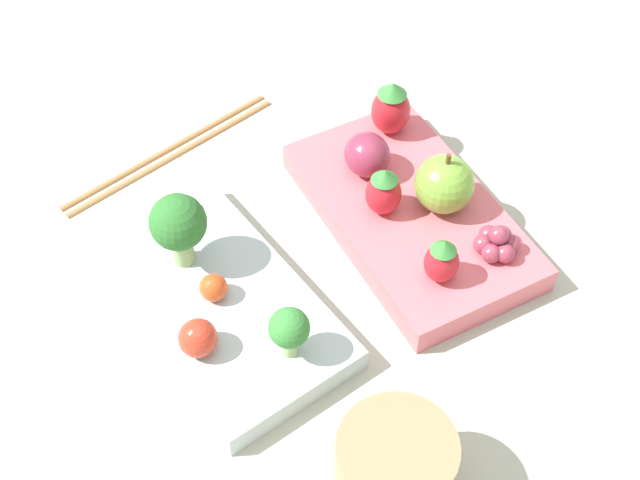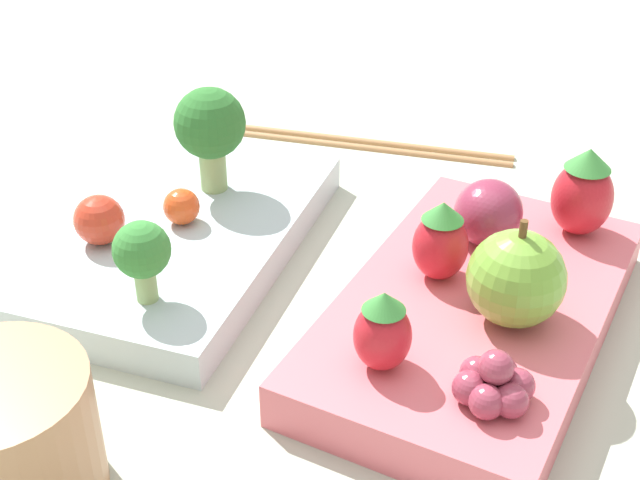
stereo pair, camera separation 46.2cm
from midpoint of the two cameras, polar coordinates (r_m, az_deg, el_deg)
name	(u,v)px [view 2 (the right image)]	position (r m, az deg, el deg)	size (l,w,h in m)	color
ground_plane	(319,290)	(0.55, 19.68, -18.82)	(4.00, 4.00, 0.00)	#ADB7A3
bento_box_savoury	(183,242)	(0.54, 10.86, -16.21)	(0.22, 0.14, 0.02)	silver
bento_box_fruit	(475,314)	(0.55, 29.28, -19.86)	(0.22, 0.13, 0.02)	#DB6670
broccoli_floret_0	(142,252)	(0.47, 11.74, -19.41)	(0.03, 0.03, 0.04)	#93B770
broccoli_floret_1	(210,127)	(0.54, 12.12, -8.99)	(0.04, 0.04, 0.06)	#93B770
cherry_tomato_0	(181,207)	(0.53, 10.97, -14.38)	(0.02, 0.02, 0.02)	#DB4C1E
cherry_tomato_1	(99,220)	(0.51, 6.64, -15.88)	(0.03, 0.03, 0.03)	red
apple	(516,279)	(0.52, 32.58, -18.74)	(0.05, 0.05, 0.05)	#70A838
strawberry_0	(583,193)	(0.59, 33.28, -12.19)	(0.03, 0.03, 0.05)	red
strawberry_1	(441,241)	(0.53, 27.74, -16.57)	(0.03, 0.03, 0.04)	red
strawberry_2	(383,331)	(0.48, 27.44, -23.29)	(0.03, 0.03, 0.04)	red
plum	(488,212)	(0.56, 29.02, -13.92)	(0.04, 0.04, 0.04)	#892D47
grape_cluster	(494,384)	(0.50, 33.37, -24.96)	(0.04, 0.03, 0.03)	#93384C
drinking_cup	(3,441)	(0.42, 8.35, -32.63)	(0.07, 0.07, 0.06)	tan
chopsticks_pair	(364,142)	(0.67, 18.01, -6.86)	(0.06, 0.21, 0.01)	#A37547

